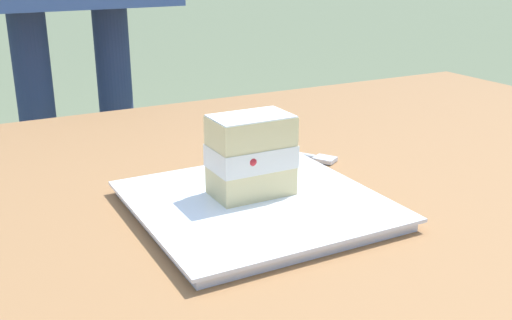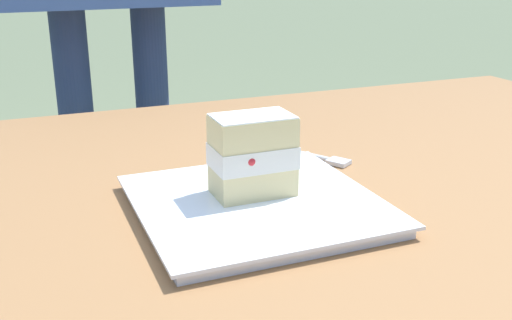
{
  "view_description": "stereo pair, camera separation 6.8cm",
  "coord_description": "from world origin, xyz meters",
  "px_view_note": "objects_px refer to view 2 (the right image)",
  "views": [
    {
      "loc": [
        0.42,
        0.69,
        0.97
      ],
      "look_at": [
        0.11,
        0.11,
        0.75
      ],
      "focal_mm": 42.53,
      "sensor_mm": 36.0,
      "label": 1
    },
    {
      "loc": [
        0.35,
        0.71,
        0.97
      ],
      "look_at": [
        0.11,
        0.11,
        0.75
      ],
      "focal_mm": 42.53,
      "sensor_mm": 36.0,
      "label": 2
    }
  ],
  "objects_px": {
    "patio_table": "(297,226)",
    "dessert_plate": "(256,205)",
    "cake_slice": "(253,155)",
    "dessert_fork": "(304,154)"
  },
  "relations": [
    {
      "from": "patio_table",
      "to": "dessert_fork",
      "type": "height_order",
      "value": "dessert_fork"
    },
    {
      "from": "patio_table",
      "to": "dessert_fork",
      "type": "relative_size",
      "value": 9.54
    },
    {
      "from": "patio_table",
      "to": "dessert_fork",
      "type": "xyz_separation_m",
      "value": [
        -0.03,
        -0.04,
        0.09
      ]
    },
    {
      "from": "cake_slice",
      "to": "dessert_fork",
      "type": "height_order",
      "value": "cake_slice"
    },
    {
      "from": "patio_table",
      "to": "dessert_plate",
      "type": "height_order",
      "value": "dessert_plate"
    },
    {
      "from": "dessert_plate",
      "to": "cake_slice",
      "type": "xyz_separation_m",
      "value": [
        -0.0,
        -0.02,
        0.06
      ]
    },
    {
      "from": "dessert_plate",
      "to": "dessert_fork",
      "type": "bearing_deg",
      "value": -131.74
    },
    {
      "from": "patio_table",
      "to": "dessert_plate",
      "type": "relative_size",
      "value": 5.41
    },
    {
      "from": "dessert_plate",
      "to": "cake_slice",
      "type": "relative_size",
      "value": 2.86
    },
    {
      "from": "dessert_fork",
      "to": "dessert_plate",
      "type": "bearing_deg",
      "value": 48.26
    }
  ]
}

